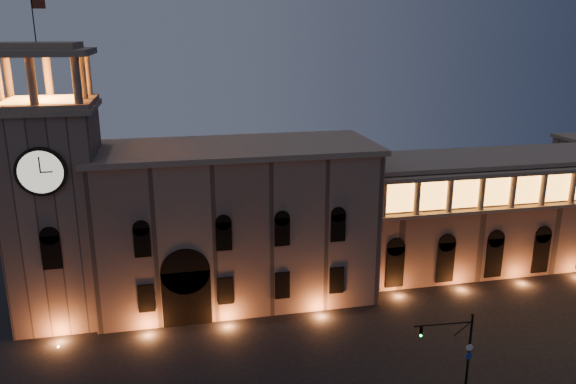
% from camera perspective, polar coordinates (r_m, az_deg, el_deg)
% --- Properties ---
extents(government_building, '(30.80, 12.80, 17.60)m').
position_cam_1_polar(government_building, '(63.05, -5.34, -3.13)').
color(government_building, '#7B6051').
rests_on(government_building, ground).
extents(clock_tower, '(9.80, 9.80, 32.40)m').
position_cam_1_polar(clock_tower, '(61.72, -22.55, -1.12)').
color(clock_tower, '#7B6051').
rests_on(clock_tower, ground).
extents(colonnade_wing, '(40.60, 11.50, 14.50)m').
position_cam_1_polar(colonnade_wing, '(76.85, 20.59, -1.70)').
color(colonnade_wing, '#775B4C').
rests_on(colonnade_wing, ground).
extents(traffic_light, '(5.28, 0.70, 7.25)m').
position_cam_1_polar(traffic_light, '(50.43, 16.98, -15.26)').
color(traffic_light, black).
rests_on(traffic_light, ground).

